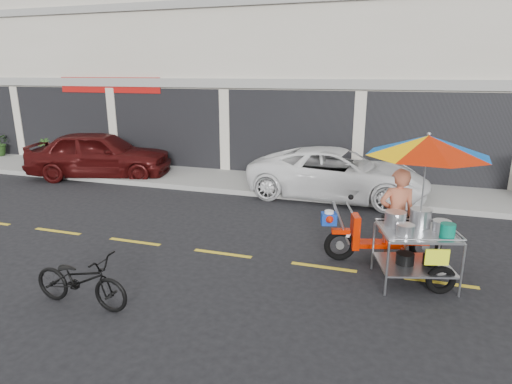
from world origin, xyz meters
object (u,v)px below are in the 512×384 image
(maroon_sedan, at_px, (100,154))
(white_pickup, at_px, (338,173))
(near_bicycle, at_px, (81,280))
(food_vendor_rig, at_px, (413,186))

(maroon_sedan, bearing_deg, white_pickup, -106.13)
(near_bicycle, relative_size, food_vendor_rig, 0.56)
(maroon_sedan, distance_m, near_bicycle, 8.71)
(near_bicycle, distance_m, food_vendor_rig, 5.56)
(food_vendor_rig, bearing_deg, near_bicycle, -165.98)
(near_bicycle, bearing_deg, maroon_sedan, 36.12)
(maroon_sedan, height_order, near_bicycle, maroon_sedan)
(maroon_sedan, height_order, white_pickup, maroon_sedan)
(near_bicycle, height_order, food_vendor_rig, food_vendor_rig)
(maroon_sedan, distance_m, food_vendor_rig, 10.72)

